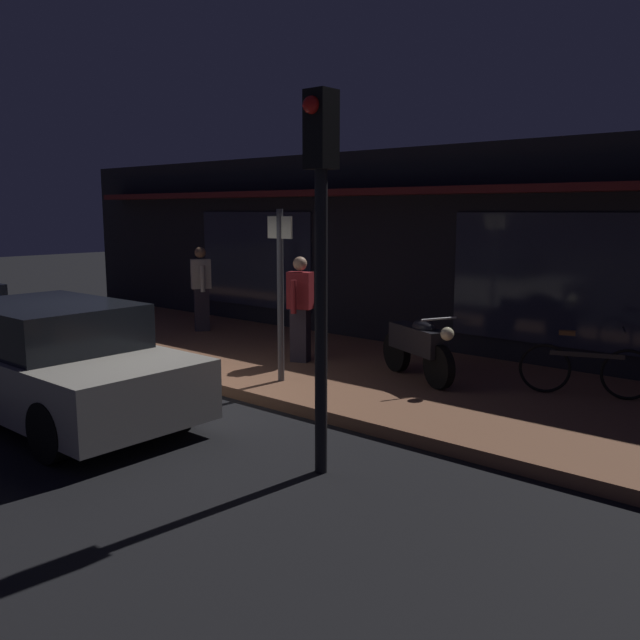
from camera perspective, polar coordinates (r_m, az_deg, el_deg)
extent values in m
plane|color=black|center=(9.04, -14.24, -7.27)|extent=(60.00, 60.00, 0.00)
cube|color=brown|center=(10.95, -1.32, -3.67)|extent=(18.00, 4.00, 0.15)
cube|color=black|center=(13.41, 8.47, 6.07)|extent=(18.00, 2.80, 3.60)
cube|color=#262838|center=(14.36, -5.57, 5.14)|extent=(3.20, 0.04, 2.00)
cube|color=#262838|center=(10.71, 18.92, 3.27)|extent=(3.20, 0.04, 2.00)
cube|color=#591919|center=(12.03, 4.31, 10.79)|extent=(16.20, 0.50, 0.12)
cylinder|color=black|center=(10.09, 6.52, -2.66)|extent=(0.59, 0.36, 0.60)
cylinder|color=black|center=(9.19, 10.05, -3.94)|extent=(0.59, 0.36, 0.60)
cube|color=black|center=(9.58, 8.24, -1.64)|extent=(1.12, 0.72, 0.36)
ellipsoid|color=black|center=(9.42, 8.76, -0.60)|extent=(0.50, 0.40, 0.20)
sphere|color=#F9EDB7|center=(8.96, 10.75, -1.17)|extent=(0.18, 0.18, 0.18)
cylinder|color=gray|center=(9.09, 10.06, 0.09)|extent=(0.26, 0.51, 0.03)
torus|color=black|center=(9.33, 18.53, -3.90)|extent=(0.63, 0.26, 0.66)
torus|color=black|center=(9.35, 24.67, -4.24)|extent=(0.63, 0.26, 0.66)
cube|color=black|center=(9.28, 21.69, -2.75)|extent=(0.86, 0.35, 0.06)
cube|color=brown|center=(9.23, 20.24, -1.02)|extent=(0.22, 0.14, 0.06)
cylinder|color=black|center=(9.24, 24.42, -0.77)|extent=(0.17, 0.40, 0.02)
cube|color=#28232D|center=(13.59, -10.00, 0.88)|extent=(0.32, 0.34, 0.85)
cube|color=#B2AD9E|center=(13.50, -10.08, 3.88)|extent=(0.39, 0.44, 0.58)
sphere|color=#8C6647|center=(13.47, -10.13, 5.66)|extent=(0.22, 0.22, 0.22)
cylinder|color=#B2AD9E|center=(13.25, -9.94, 3.48)|extent=(0.12, 0.12, 0.52)
cylinder|color=#B2AD9E|center=(13.77, -10.20, 3.69)|extent=(0.12, 0.12, 0.52)
cube|color=#28232D|center=(10.64, -1.68, -1.30)|extent=(0.33, 0.28, 0.85)
cube|color=maroon|center=(10.53, -1.70, 2.53)|extent=(0.43, 0.33, 0.58)
sphere|color=tan|center=(10.49, -1.71, 4.80)|extent=(0.22, 0.22, 0.22)
cylinder|color=maroon|center=(10.30, -2.27, 1.98)|extent=(0.11, 0.11, 0.52)
cylinder|color=maroon|center=(10.78, -1.15, 2.31)|extent=(0.11, 0.11, 0.52)
cylinder|color=#47474C|center=(9.33, -3.38, 2.01)|extent=(0.09, 0.09, 2.40)
cube|color=beige|center=(9.26, -3.43, 7.85)|extent=(0.44, 0.03, 0.30)
cylinder|color=black|center=(6.29, 0.09, 2.62)|extent=(0.12, 0.12, 3.60)
cube|color=black|center=(6.29, 0.09, 15.85)|extent=(0.24, 0.24, 0.70)
sphere|color=red|center=(6.22, -0.72, 17.79)|extent=(0.16, 0.16, 0.16)
cylinder|color=black|center=(11.07, -23.84, -3.03)|extent=(0.64, 0.22, 0.64)
cylinder|color=black|center=(8.19, -12.09, -6.58)|extent=(0.64, 0.22, 0.64)
cylinder|color=black|center=(7.40, -21.86, -8.78)|extent=(0.64, 0.22, 0.64)
cylinder|color=black|center=(10.42, -21.12, -3.60)|extent=(0.64, 0.22, 0.64)
cube|color=#9E998E|center=(8.85, -21.52, -4.31)|extent=(4.11, 1.77, 0.68)
cube|color=black|center=(8.87, -22.18, -0.68)|extent=(2.21, 1.61, 0.64)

